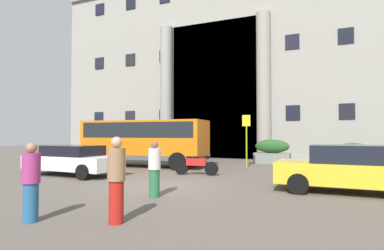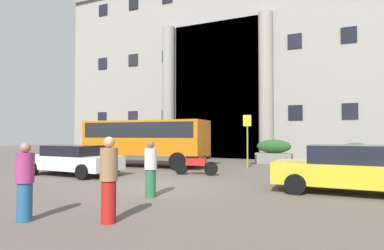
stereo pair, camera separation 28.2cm
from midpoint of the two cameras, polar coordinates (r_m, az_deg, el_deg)
The scene contains 14 objects.
ground_plane at distance 11.17m, azimuth -7.19°, elevation -11.28°, with size 80.00×64.00×0.12m, color #5C544B.
office_building_facade at distance 28.11m, azimuth 11.49°, elevation 9.98°, with size 33.42×9.76×14.96m.
orange_minibus at distance 17.74m, azimuth -9.02°, elevation -2.51°, with size 7.08×2.96×2.56m.
bus_stop_sign at distance 17.26m, azimuth 9.43°, elevation -1.85°, with size 0.44×0.08×2.85m.
hedge_planter_west at distance 20.03m, azimuth 26.94°, elevation -4.85°, with size 1.84×0.83×1.32m.
hedge_planter_entrance_right at distance 19.94m, azimuth 13.98°, elevation -4.78°, with size 2.16×0.88×1.47m.
hedge_planter_east at distance 23.41m, azimuth -7.83°, elevation -4.16°, with size 1.83×0.92×1.63m.
parked_coupe_end at distance 10.81m, azimuth 26.77°, elevation -7.11°, with size 4.61×2.01×1.47m.
white_taxi_kerbside at distance 14.84m, azimuth -21.39°, elevation -5.90°, with size 4.42×2.14×1.31m.
motorcycle_far_end at distance 13.94m, azimuth 0.03°, elevation -7.24°, with size 1.96×0.57×0.89m.
motorcycle_near_kerb at distance 12.65m, azimuth 26.61°, elevation -7.64°, with size 1.91×0.64×0.89m.
pedestrian_man_crossing at distance 6.65m, azimuth -14.81°, elevation -9.55°, with size 0.36×0.36×1.75m.
pedestrian_woman_dark_dress at distance 9.16m, azimuth -7.74°, elevation -7.93°, with size 0.36×0.36×1.61m.
pedestrian_woman_with_bag at distance 7.40m, azimuth -28.25°, elevation -9.16°, with size 0.36×0.36×1.63m.
Camera 1 is at (5.45, -9.55, 1.80)m, focal length 29.29 mm.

